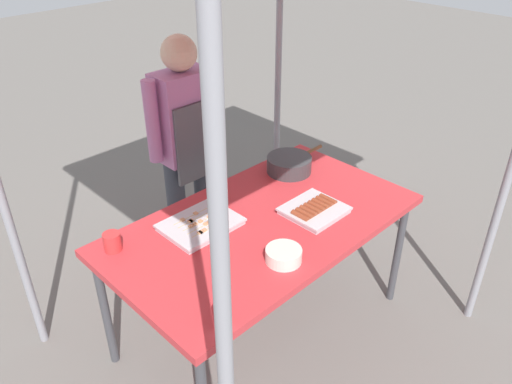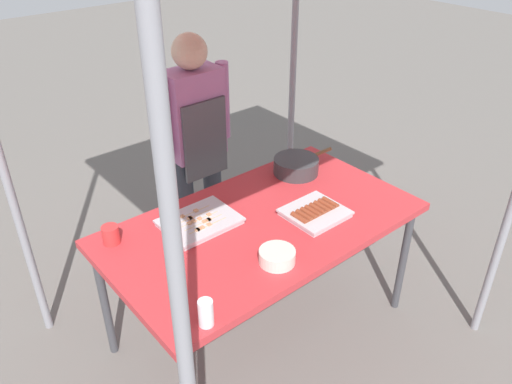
% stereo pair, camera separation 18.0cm
% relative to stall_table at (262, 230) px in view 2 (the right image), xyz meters
% --- Properties ---
extents(ground_plane, '(18.00, 18.00, 0.00)m').
position_rel_stall_table_xyz_m(ground_plane, '(0.00, 0.00, -0.70)').
color(ground_plane, '#66605B').
extents(stall_table, '(1.60, 0.90, 0.75)m').
position_rel_stall_table_xyz_m(stall_table, '(0.00, 0.00, 0.00)').
color(stall_table, '#C63338').
rests_on(stall_table, ground).
extents(tray_grilled_sausages, '(0.29, 0.28, 0.05)m').
position_rel_stall_table_xyz_m(tray_grilled_sausages, '(0.24, -0.14, 0.07)').
color(tray_grilled_sausages, silver).
rests_on(tray_grilled_sausages, stall_table).
extents(tray_meat_skewers, '(0.37, 0.28, 0.04)m').
position_rel_stall_table_xyz_m(tray_meat_skewers, '(-0.26, 0.18, 0.07)').
color(tray_meat_skewers, silver).
rests_on(tray_meat_skewers, stall_table).
extents(cooking_wok, '(0.42, 0.26, 0.09)m').
position_rel_stall_table_xyz_m(cooking_wok, '(0.48, 0.26, 0.10)').
color(cooking_wok, '#38383A').
rests_on(cooking_wok, stall_table).
extents(condiment_bowl, '(0.17, 0.17, 0.06)m').
position_rel_stall_table_xyz_m(condiment_bowl, '(-0.16, -0.29, 0.08)').
color(condiment_bowl, silver).
rests_on(condiment_bowl, stall_table).
extents(drink_cup_near_edge, '(0.06, 0.06, 0.12)m').
position_rel_stall_table_xyz_m(drink_cup_near_edge, '(-0.62, -0.40, 0.11)').
color(drink_cup_near_edge, white).
rests_on(drink_cup_near_edge, stall_table).
extents(drink_cup_by_wok, '(0.08, 0.08, 0.09)m').
position_rel_stall_table_xyz_m(drink_cup_by_wok, '(-0.67, 0.32, 0.10)').
color(drink_cup_by_wok, red).
rests_on(drink_cup_by_wok, stall_table).
extents(vendor_woman, '(0.52, 0.22, 1.51)m').
position_rel_stall_table_xyz_m(vendor_woman, '(0.15, 0.81, 0.19)').
color(vendor_woman, '#333842').
rests_on(vendor_woman, ground).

